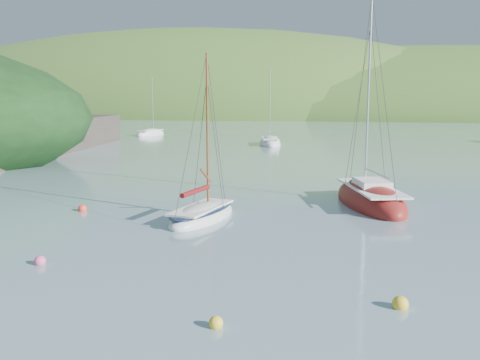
% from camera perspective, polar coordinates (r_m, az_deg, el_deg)
% --- Properties ---
extents(ground, '(700.00, 700.00, 0.00)m').
position_cam_1_polar(ground, '(18.66, -10.50, -9.86)').
color(ground, '#7797A5').
rests_on(ground, ground).
extents(shoreline_hills, '(690.00, 135.00, 56.00)m').
position_cam_1_polar(shoreline_hills, '(189.31, 9.09, 6.96)').
color(shoreline_hills, '#366024').
rests_on(shoreline_hills, ground).
extents(daysailer_white, '(2.85, 5.85, 8.62)m').
position_cam_1_polar(daysailer_white, '(26.32, -4.06, -3.75)').
color(daysailer_white, white).
rests_on(daysailer_white, ground).
extents(sloop_red, '(5.40, 8.92, 12.48)m').
position_cam_1_polar(sloop_red, '(30.55, 13.71, -2.16)').
color(sloop_red, maroon).
rests_on(sloop_red, ground).
extents(distant_sloop_a, '(4.31, 7.79, 10.53)m').
position_cam_1_polar(distant_sloop_a, '(66.93, 3.22, 3.92)').
color(distant_sloop_a, white).
rests_on(distant_sloop_a, ground).
extents(distant_sloop_c, '(3.41, 7.09, 9.71)m').
position_cam_1_polar(distant_sloop_c, '(84.61, -9.52, 4.83)').
color(distant_sloop_c, white).
rests_on(distant_sloop_c, ground).
extents(mooring_buoys, '(21.62, 14.93, 0.48)m').
position_cam_1_polar(mooring_buoys, '(21.27, 3.23, -7.03)').
color(mooring_buoys, yellow).
rests_on(mooring_buoys, ground).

